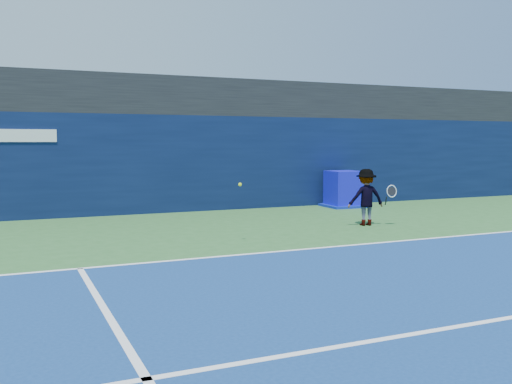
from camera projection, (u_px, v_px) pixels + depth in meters
ground at (430, 279)px, 9.04m from camera, size 80.00×80.00×0.00m
baseline at (331, 247)px, 11.77m from camera, size 24.00×0.10×0.01m
stadium_band at (200, 100)px, 19.21m from camera, size 36.00×3.00×1.20m
back_wall_assembly at (210, 163)px, 18.48m from camera, size 36.00×1.03×3.00m
equipment_cart at (344, 190)px, 19.14m from camera, size 1.31×1.31×1.21m
tennis_player at (366, 197)px, 14.84m from camera, size 1.25×0.74×1.48m
tennis_ball at (240, 184)px, 12.25m from camera, size 0.08×0.08×0.08m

